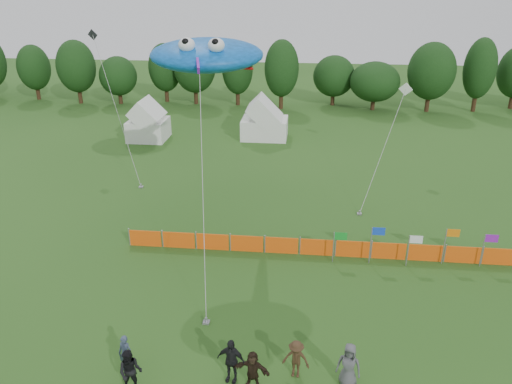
# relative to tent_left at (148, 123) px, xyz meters

# --- Properties ---
(ground) EXTENTS (160.00, 160.00, 0.00)m
(ground) POSITION_rel_tent_left_xyz_m (13.11, -30.09, -1.62)
(ground) COLOR #234C16
(ground) RESTS_ON ground
(treeline) EXTENTS (104.57, 8.78, 8.36)m
(treeline) POSITION_rel_tent_left_xyz_m (14.72, 14.84, 2.57)
(treeline) COLOR #382314
(treeline) RESTS_ON ground
(tent_left) EXTENTS (3.63, 3.63, 3.20)m
(tent_left) POSITION_rel_tent_left_xyz_m (0.00, 0.00, 0.00)
(tent_left) COLOR white
(tent_left) RESTS_ON ground
(tent_right) EXTENTS (4.51, 3.60, 3.18)m
(tent_right) POSITION_rel_tent_left_xyz_m (11.23, 1.67, -0.01)
(tent_right) COLOR white
(tent_right) RESTS_ON ground
(barrier_fence) EXTENTS (21.90, 0.06, 1.00)m
(barrier_fence) POSITION_rel_tent_left_xyz_m (16.22, -20.74, -1.12)
(barrier_fence) COLOR #EA520D
(barrier_fence) RESTS_ON ground
(flag_row) EXTENTS (8.73, 0.51, 2.22)m
(flag_row) POSITION_rel_tent_left_xyz_m (21.29, -21.20, -0.25)
(flag_row) COLOR gray
(flag_row) RESTS_ON ground
(spectator_a) EXTENTS (0.67, 0.52, 1.62)m
(spectator_a) POSITION_rel_tent_left_xyz_m (8.58, -30.69, -0.81)
(spectator_a) COLOR #344157
(spectator_a) RESTS_ON ground
(spectator_b) EXTENTS (0.98, 0.80, 1.89)m
(spectator_b) POSITION_rel_tent_left_xyz_m (9.19, -31.77, -0.67)
(spectator_b) COLOR black
(spectator_b) RESTS_ON ground
(spectator_c) EXTENTS (1.16, 0.78, 1.66)m
(spectator_c) POSITION_rel_tent_left_xyz_m (15.34, -30.30, -0.79)
(spectator_c) COLOR #3A2817
(spectator_c) RESTS_ON ground
(spectator_d) EXTENTS (1.19, 0.66, 1.92)m
(spectator_d) POSITION_rel_tent_left_xyz_m (12.84, -30.78, -0.66)
(spectator_d) COLOR black
(spectator_d) RESTS_ON ground
(spectator_e) EXTENTS (1.06, 0.83, 1.92)m
(spectator_e) POSITION_rel_tent_left_xyz_m (17.35, -30.58, -0.66)
(spectator_e) COLOR #4B4B50
(spectator_e) RESTS_ON ground
(spectator_f) EXTENTS (1.52, 0.76, 1.56)m
(spectator_f) POSITION_rel_tent_left_xyz_m (13.71, -30.97, -0.83)
(spectator_f) COLOR black
(spectator_f) RESTS_ON ground
(stingray_kite) EXTENTS (6.91, 16.51, 11.90)m
(stingray_kite) POSITION_rel_tent_left_xyz_m (10.01, -18.65, 9.17)
(stingray_kite) COLOR blue
(stingray_kite) RESTS_ON ground
(small_kite_white) EXTENTS (4.55, 9.83, 7.08)m
(small_kite_white) POSITION_rel_tent_left_xyz_m (21.70, -8.72, 2.76)
(small_kite_white) COLOR white
(small_kite_white) RESTS_ON ground
(small_kite_dark) EXTENTS (6.04, 7.40, 10.78)m
(small_kite_dark) POSITION_rel_tent_left_xyz_m (-0.20, -7.75, 4.68)
(small_kite_dark) COLOR black
(small_kite_dark) RESTS_ON ground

